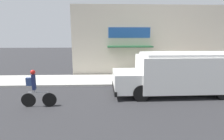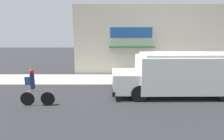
{
  "view_description": "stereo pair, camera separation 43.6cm",
  "coord_description": "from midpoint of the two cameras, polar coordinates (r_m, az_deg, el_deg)",
  "views": [
    {
      "loc": [
        -4.28,
        -10.75,
        3.23
      ],
      "look_at": [
        -3.85,
        -0.2,
        1.1
      ],
      "focal_mm": 28.0,
      "sensor_mm": 36.0,
      "label": 1
    },
    {
      "loc": [
        -3.85,
        -10.76,
        3.23
      ],
      "look_at": [
        -3.85,
        -0.2,
        1.1
      ],
      "focal_mm": 28.0,
      "sensor_mm": 36.0,
      "label": 2
    }
  ],
  "objects": [
    {
      "name": "ground_plane",
      "position": [
        11.94,
        17.69,
        -4.84
      ],
      "size": [
        70.0,
        70.0,
        0.0
      ],
      "primitive_type": "plane",
      "color": "#2B2B2D"
    },
    {
      "name": "storefront",
      "position": [
        14.46,
        13.83,
        9.18
      ],
      "size": [
        13.71,
        1.07,
        5.51
      ],
      "color": "beige",
      "rests_on": "ground_plane"
    },
    {
      "name": "cyclist",
      "position": [
        8.68,
        -25.09,
        -5.68
      ],
      "size": [
        1.58,
        0.21,
        1.72
      ],
      "rotation": [
        0.0,
        0.0,
        0.01
      ],
      "color": "black",
      "rests_on": "ground_plane"
    },
    {
      "name": "sidewalk",
      "position": [
        13.23,
        15.61,
        -2.89
      ],
      "size": [
        28.0,
        2.87,
        0.12
      ],
      "color": "#ADAAA3",
      "rests_on": "ground_plane"
    },
    {
      "name": "trash_bin",
      "position": [
        13.28,
        11.09,
        -0.53
      ],
      "size": [
        0.52,
        0.52,
        0.82
      ],
      "color": "#2D5138",
      "rests_on": "sidewalk"
    },
    {
      "name": "school_bus",
      "position": [
        10.16,
        20.67,
        -0.86
      ],
      "size": [
        6.89,
        2.67,
        2.28
      ],
      "rotation": [
        0.0,
        0.0,
        0.01
      ],
      "color": "white",
      "rests_on": "ground_plane"
    }
  ]
}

